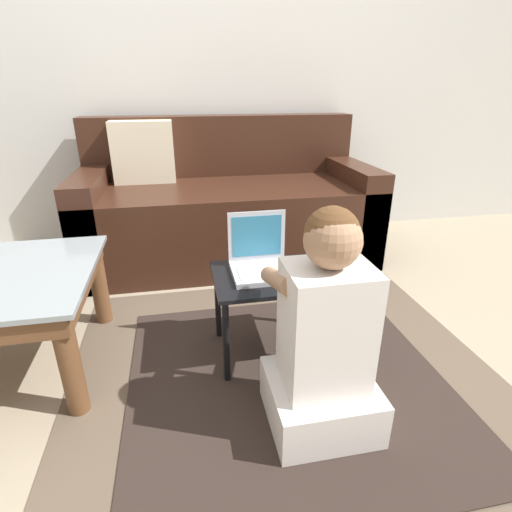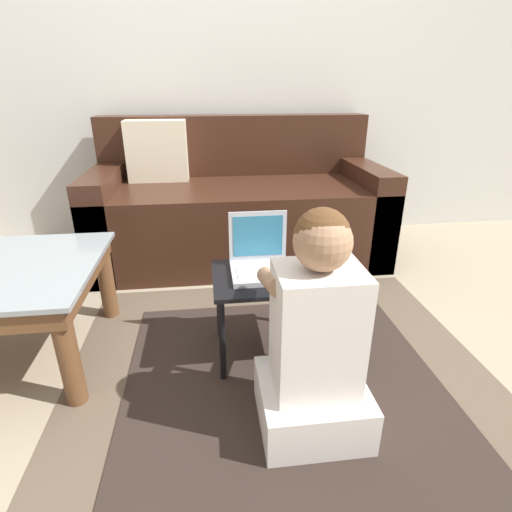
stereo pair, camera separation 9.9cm
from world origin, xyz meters
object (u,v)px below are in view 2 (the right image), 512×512
(laptop, at_px, (260,263))
(computer_mouse, at_px, (306,273))
(person_seated, at_px, (315,344))
(laptop_desk, at_px, (276,286))
(couch, at_px, (238,209))

(laptop, bearing_deg, computer_mouse, -23.73)
(laptop, xyz_separation_m, person_seated, (0.11, -0.42, -0.08))
(laptop_desk, bearing_deg, couch, 93.17)
(computer_mouse, relative_size, person_seated, 0.14)
(couch, bearing_deg, person_seated, -85.66)
(laptop, relative_size, computer_mouse, 2.22)
(computer_mouse, distance_m, person_seated, 0.36)
(laptop, distance_m, person_seated, 0.44)
(laptop_desk, bearing_deg, laptop, 150.48)
(laptop, distance_m, computer_mouse, 0.18)
(couch, height_order, person_seated, couch)
(couch, bearing_deg, laptop, -89.83)
(laptop_desk, xyz_separation_m, laptop, (-0.06, 0.03, 0.09))
(laptop_desk, height_order, person_seated, person_seated)
(laptop_desk, xyz_separation_m, person_seated, (0.05, -0.39, 0.00))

